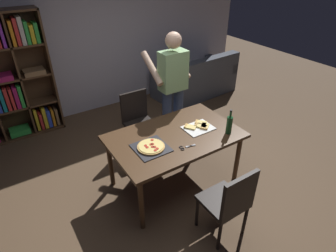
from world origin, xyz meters
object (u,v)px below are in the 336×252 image
object	(u,v)px
bookshelf	(3,78)
person_serving_pizza	(172,86)
pepperoni_pizza_on_tray	(151,147)
chair_near_camera	(230,201)
kitchen_scissors	(185,147)
chair_far_side	(138,118)
couch	(196,81)
dining_table	(175,140)
wine_bottle	(229,125)

from	to	relation	value
bookshelf	person_serving_pizza	distance (m)	2.56
pepperoni_pizza_on_tray	person_serving_pizza	bearing A→B (deg)	44.63
chair_near_camera	kitchen_scissors	bearing A→B (deg)	93.91
chair_far_side	kitchen_scissors	size ratio (longest dim) A/B	4.55
couch	bookshelf	distance (m)	3.51
chair_near_camera	bookshelf	xyz separation A→B (m)	(-1.51, 3.35, 0.49)
kitchen_scissors	dining_table	bearing A→B (deg)	79.98
couch	wine_bottle	size ratio (longest dim) A/B	5.56
person_serving_pizza	pepperoni_pizza_on_tray	size ratio (longest dim) A/B	4.74
couch	person_serving_pizza	distance (m)	2.02
dining_table	bookshelf	world-z (taller)	bookshelf
dining_table	person_serving_pizza	world-z (taller)	person_serving_pizza
chair_near_camera	chair_far_side	world-z (taller)	same
person_serving_pizza	pepperoni_pizza_on_tray	world-z (taller)	person_serving_pizza
chair_far_side	person_serving_pizza	size ratio (longest dim) A/B	0.51
chair_far_side	couch	xyz separation A→B (m)	(1.90, 1.01, -0.21)
couch	pepperoni_pizza_on_tray	world-z (taller)	couch
person_serving_pizza	wine_bottle	xyz separation A→B (m)	(0.10, -1.07, -0.13)
couch	bookshelf	xyz separation A→B (m)	(-3.41, 0.39, 0.70)
couch	wine_bottle	world-z (taller)	wine_bottle
pepperoni_pizza_on_tray	wine_bottle	world-z (taller)	wine_bottle
couch	kitchen_scissors	xyz separation A→B (m)	(-1.95, -2.26, 0.45)
chair_far_side	kitchen_scissors	bearing A→B (deg)	-92.21
bookshelf	dining_table	bearing A→B (deg)	-57.61
chair_near_camera	dining_table	bearing A→B (deg)	90.00
dining_table	pepperoni_pizza_on_tray	distance (m)	0.39
chair_near_camera	wine_bottle	world-z (taller)	wine_bottle
chair_far_side	bookshelf	distance (m)	2.12
dining_table	kitchen_scissors	size ratio (longest dim) A/B	7.87
chair_near_camera	couch	bearing A→B (deg)	57.25
kitchen_scissors	chair_far_side	bearing A→B (deg)	87.79
person_serving_pizza	couch	bearing A→B (deg)	40.61
chair_near_camera	pepperoni_pizza_on_tray	bearing A→B (deg)	112.36
chair_near_camera	person_serving_pizza	size ratio (longest dim) A/B	0.51
kitchen_scissors	chair_near_camera	bearing A→B (deg)	-86.09
chair_far_side	pepperoni_pizza_on_tray	bearing A→B (deg)	-109.51
person_serving_pizza	pepperoni_pizza_on_tray	bearing A→B (deg)	-135.37
dining_table	couch	size ratio (longest dim) A/B	0.89
chair_near_camera	wine_bottle	size ratio (longest dim) A/B	2.85
kitchen_scissors	person_serving_pizza	bearing A→B (deg)	63.36
wine_bottle	chair_far_side	bearing A→B (deg)	113.80
couch	person_serving_pizza	bearing A→B (deg)	-139.39
chair_far_side	kitchen_scissors	world-z (taller)	chair_far_side
person_serving_pizza	bookshelf	bearing A→B (deg)	140.57
pepperoni_pizza_on_tray	kitchen_scissors	xyz separation A→B (m)	(0.32, -0.20, -0.01)
wine_bottle	chair_near_camera	bearing A→B (deg)	-130.67
couch	pepperoni_pizza_on_tray	distance (m)	3.10
bookshelf	chair_far_side	bearing A→B (deg)	-42.94
chair_near_camera	couch	size ratio (longest dim) A/B	0.51
bookshelf	pepperoni_pizza_on_tray	bearing A→B (deg)	-65.09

